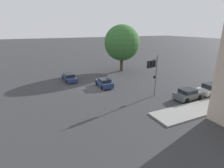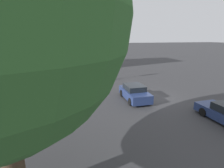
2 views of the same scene
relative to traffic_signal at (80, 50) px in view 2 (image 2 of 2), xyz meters
name	(u,v)px [view 2 (image 2 of 2)]	position (x,y,z in m)	size (l,w,h in m)	color
ground_plane	(154,98)	(-6.79, -6.04, -4.10)	(300.00, 300.00, 0.00)	#333335
rowhouse_backdrop	(28,32)	(11.13, 7.11, 2.17)	(8.03, 11.53, 12.58)	#BCA893
traffic_signal	(80,50)	(0.00, 0.00, 0.00)	(0.94, 2.32, 5.67)	#515456
crossing_car_0	(135,93)	(-6.78, -4.09, -3.45)	(3.83, 1.92, 1.36)	navy
parked_car_0	(49,75)	(2.85, 3.91, -3.40)	(2.02, 3.91, 1.45)	#4C5156
parked_car_1	(8,77)	(2.82, 8.68, -3.38)	(2.04, 4.33, 1.53)	silver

